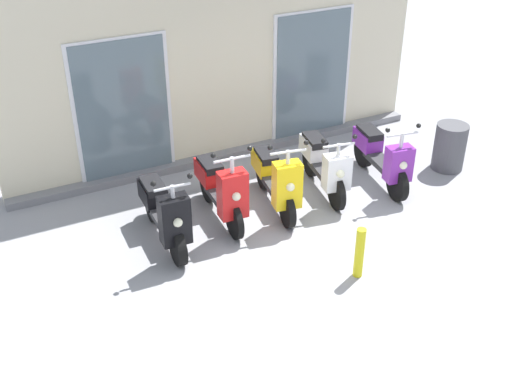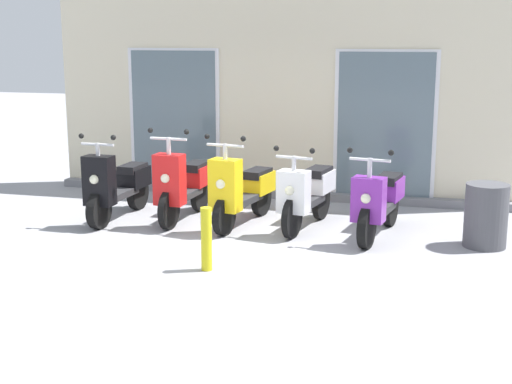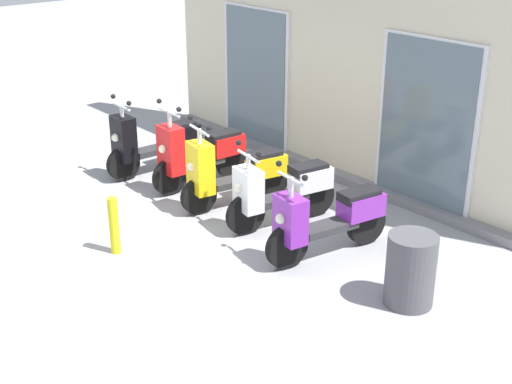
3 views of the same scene
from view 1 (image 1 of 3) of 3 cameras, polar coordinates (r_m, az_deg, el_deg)
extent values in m
plane|color=#939399|center=(8.75, 5.16, -4.50)|extent=(40.00, 40.00, 0.00)
cube|color=beige|center=(10.33, -3.46, 13.44)|extent=(7.22, 0.30, 3.96)
cube|color=slate|center=(10.84, -2.60, 3.35)|extent=(7.22, 0.20, 0.12)
cube|color=silver|center=(9.95, -11.80, 7.05)|extent=(1.52, 0.04, 2.30)
cube|color=slate|center=(9.93, -11.76, 7.01)|extent=(1.40, 0.02, 2.22)
cube|color=silver|center=(11.20, 5.01, 10.27)|extent=(1.52, 0.04, 2.30)
cube|color=slate|center=(11.18, 5.07, 10.23)|extent=(1.40, 0.02, 2.22)
cylinder|color=black|center=(8.26, -7.02, -4.90)|extent=(0.14, 0.50, 0.50)
cylinder|color=black|center=(9.18, -9.27, -1.12)|extent=(0.14, 0.50, 0.50)
cube|color=#2D2D30|center=(8.66, -8.26, -2.36)|extent=(0.29, 0.72, 0.09)
cube|color=black|center=(8.08, -7.29, -2.50)|extent=(0.39, 0.26, 0.66)
sphere|color=#F2EFCC|center=(7.95, -7.01, -2.73)|extent=(0.12, 0.12, 0.12)
cube|color=black|center=(8.97, -9.22, -0.09)|extent=(0.32, 0.53, 0.28)
cube|color=black|center=(8.87, -9.22, 0.57)|extent=(0.28, 0.49, 0.11)
cylinder|color=silver|center=(7.86, -7.48, -0.03)|extent=(0.06, 0.06, 0.19)
cylinder|color=silver|center=(7.83, -7.51, 0.44)|extent=(0.47, 0.06, 0.04)
sphere|color=black|center=(7.84, -5.95, 1.43)|extent=(0.07, 0.07, 0.07)
sphere|color=black|center=(7.73, -9.20, 0.72)|extent=(0.07, 0.07, 0.07)
cylinder|color=black|center=(8.69, -1.95, -2.58)|extent=(0.12, 0.53, 0.53)
cylinder|color=black|center=(9.54, -4.35, 0.62)|extent=(0.12, 0.53, 0.53)
cube|color=#2D2D30|center=(9.06, -3.23, -0.37)|extent=(0.30, 0.67, 0.09)
cube|color=red|center=(8.51, -2.10, -0.22)|extent=(0.39, 0.26, 0.67)
sphere|color=#F2EFCC|center=(8.39, -1.77, -0.40)|extent=(0.12, 0.12, 0.12)
cube|color=red|center=(9.32, -4.21, 1.83)|extent=(0.33, 0.54, 0.28)
cube|color=black|center=(9.22, -4.15, 2.49)|extent=(0.29, 0.49, 0.11)
cylinder|color=silver|center=(8.30, -2.16, 2.36)|extent=(0.06, 0.06, 0.24)
cylinder|color=silver|center=(8.25, -2.17, 2.98)|extent=(0.51, 0.07, 0.04)
sphere|color=black|center=(8.29, -0.55, 3.93)|extent=(0.07, 0.07, 0.07)
sphere|color=black|center=(8.12, -3.85, 3.27)|extent=(0.07, 0.07, 0.07)
cylinder|color=black|center=(8.94, 2.83, -1.69)|extent=(0.19, 0.50, 0.49)
cylinder|color=black|center=(9.87, 0.64, 1.70)|extent=(0.19, 0.50, 0.49)
cube|color=#2D2D30|center=(9.35, 1.69, 0.62)|extent=(0.38, 0.74, 0.09)
cube|color=yellow|center=(8.77, 2.80, 0.63)|extent=(0.42, 0.30, 0.67)
sphere|color=#F2EFCC|center=(8.64, 3.09, 0.45)|extent=(0.12, 0.12, 0.12)
cube|color=yellow|center=(9.67, 0.82, 2.68)|extent=(0.39, 0.57, 0.28)
cube|color=black|center=(9.58, 0.90, 3.32)|extent=(0.34, 0.52, 0.11)
cylinder|color=silver|center=(8.57, 2.87, 3.08)|extent=(0.06, 0.06, 0.22)
cylinder|color=silver|center=(8.53, 2.89, 3.61)|extent=(0.51, 0.13, 0.04)
sphere|color=black|center=(8.56, 4.52, 4.42)|extent=(0.07, 0.07, 0.07)
sphere|color=black|center=(8.41, 1.26, 3.99)|extent=(0.07, 0.07, 0.07)
cylinder|color=black|center=(9.39, 7.21, -0.08)|extent=(0.18, 0.53, 0.53)
cylinder|color=black|center=(10.24, 4.89, 2.83)|extent=(0.18, 0.53, 0.53)
cube|color=#2D2D30|center=(9.76, 6.03, 1.95)|extent=(0.37, 0.70, 0.09)
cube|color=white|center=(9.26, 7.25, 1.78)|extent=(0.42, 0.30, 0.54)
sphere|color=#F2EFCC|center=(9.14, 7.58, 1.62)|extent=(0.12, 0.12, 0.12)
cube|color=white|center=(10.03, 5.16, 4.03)|extent=(0.39, 0.57, 0.28)
cube|color=black|center=(9.94, 5.28, 4.65)|extent=(0.34, 0.52, 0.11)
cylinder|color=silver|center=(9.10, 7.39, 3.71)|extent=(0.06, 0.06, 0.20)
cylinder|color=silver|center=(9.06, 7.42, 4.18)|extent=(0.48, 0.12, 0.04)
sphere|color=black|center=(9.11, 8.85, 4.92)|extent=(0.07, 0.07, 0.07)
sphere|color=black|center=(8.93, 6.05, 4.57)|extent=(0.07, 0.07, 0.07)
cylinder|color=black|center=(9.77, 12.54, 0.67)|extent=(0.19, 0.53, 0.52)
cylinder|color=black|center=(10.65, 9.61, 3.61)|extent=(0.19, 0.53, 0.52)
cube|color=#2D2D30|center=(10.16, 11.07, 2.70)|extent=(0.37, 0.75, 0.09)
cube|color=purple|center=(9.65, 12.65, 2.48)|extent=(0.41, 0.30, 0.54)
sphere|color=#F2EFCC|center=(9.53, 13.05, 2.34)|extent=(0.12, 0.12, 0.12)
cube|color=purple|center=(10.46, 9.97, 4.67)|extent=(0.38, 0.56, 0.28)
cube|color=black|center=(10.36, 10.14, 5.27)|extent=(0.34, 0.52, 0.11)
cylinder|color=silver|center=(9.48, 12.90, 4.48)|extent=(0.06, 0.06, 0.25)
cylinder|color=silver|center=(9.43, 12.97, 5.06)|extent=(0.50, 0.12, 0.04)
sphere|color=black|center=(9.52, 14.35, 5.76)|extent=(0.07, 0.07, 0.07)
sphere|color=black|center=(9.28, 11.71, 5.44)|extent=(0.07, 0.07, 0.07)
cylinder|color=#4C4C51|center=(10.84, 16.94, 3.89)|extent=(0.51, 0.51, 0.77)
cylinder|color=yellow|center=(8.03, 9.25, -5.38)|extent=(0.12, 0.12, 0.70)
camera|label=2|loc=(7.26, 71.58, -12.39)|focal=50.97mm
camera|label=3|loc=(10.89, 56.17, 11.80)|focal=49.30mm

